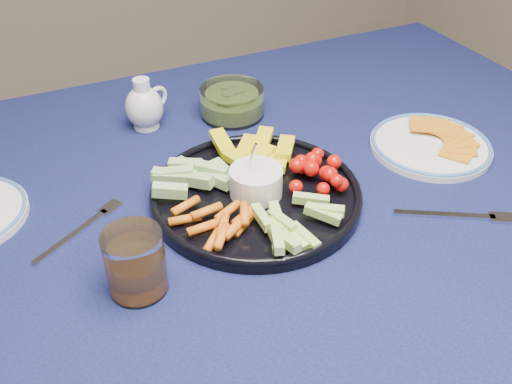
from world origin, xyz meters
name	(u,v)px	position (x,y,z in m)	size (l,w,h in m)	color
dining_table	(202,258)	(0.00, 0.00, 0.66)	(1.67, 1.07, 0.75)	#4F2A1A
crudite_platter	(254,191)	(0.10, 0.00, 0.77)	(0.34, 0.34, 0.11)	black
creamer_pitcher	(145,107)	(0.01, 0.30, 0.79)	(0.09, 0.07, 0.10)	silver
pickle_bowl	(232,103)	(0.17, 0.27, 0.77)	(0.13, 0.13, 0.06)	white
cheese_plate	(431,144)	(0.45, 0.01, 0.76)	(0.22, 0.22, 0.03)	white
juice_tumbler	(136,266)	(-0.12, -0.11, 0.79)	(0.08, 0.08, 0.09)	white
fork_left	(86,226)	(-0.16, 0.05, 0.75)	(0.15, 0.10, 0.00)	silver
fork_right	(465,216)	(0.37, -0.17, 0.75)	(0.17, 0.11, 0.00)	silver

